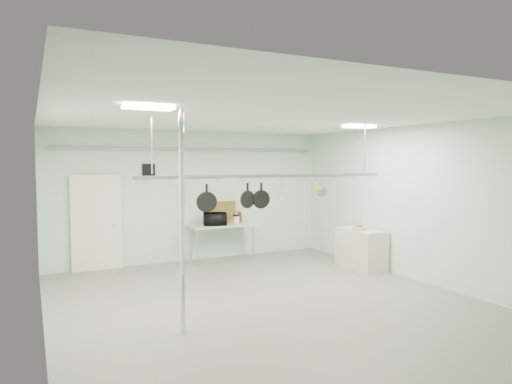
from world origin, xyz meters
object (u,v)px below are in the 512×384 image
coffee_canister (236,220)px  skillet_mid (248,195)px  skillet_left (207,198)px  skillet_right (261,195)px  fruit_bowl (359,228)px  chrome_pole (182,222)px  pot_rack (271,174)px  prep_table (222,227)px  side_cabinet (361,249)px  microwave (215,219)px

coffee_canister → skillet_mid: 3.58m
coffee_canister → skillet_left: bearing=-121.3°
skillet_right → coffee_canister: bearing=77.4°
fruit_bowl → skillet_mid: bearing=-162.1°
chrome_pole → skillet_right: size_ratio=7.41×
skillet_mid → pot_rack: bearing=-12.3°
coffee_canister → skillet_left: (-1.97, -3.25, 0.86)m
chrome_pole → coffee_canister: (2.67, 4.15, -0.60)m
prep_table → skillet_left: size_ratio=3.47×
chrome_pole → prep_table: bearing=61.3°
skillet_mid → skillet_left: bearing=167.7°
side_cabinet → microwave: size_ratio=2.19×
prep_table → microwave: (-0.20, -0.06, 0.22)m
pot_rack → skillet_left: bearing=180.0°
skillet_mid → prep_table: bearing=63.2°
fruit_bowl → skillet_left: size_ratio=0.73×
coffee_canister → fruit_bowl: bearing=-46.0°
skillet_left → chrome_pole: bearing=-116.2°
chrome_pole → prep_table: chrome_pole is taller
skillet_right → skillet_left: bearing=-176.2°
skillet_left → skillet_mid: bearing=11.7°
side_cabinet → skillet_left: bearing=-165.2°
pot_rack → prep_table: bearing=83.1°
prep_table → coffee_canister: bearing=-8.3°
side_cabinet → skillet_mid: bearing=-162.1°
prep_table → fruit_bowl: 3.33m
prep_table → pot_rack: size_ratio=0.33×
skillet_right → fruit_bowl: bearing=23.2°
pot_rack → skillet_right: (-0.19, 0.00, -0.36)m
microwave → fruit_bowl: size_ratio=1.62×
chrome_pole → coffee_canister: chrome_pole is taller
coffee_canister → skillet_right: (-0.96, -3.25, 0.87)m
chrome_pole → skillet_right: chrome_pole is taller
prep_table → microwave: bearing=-162.1°
pot_rack → skillet_left: 1.26m
skillet_left → side_cabinet: bearing=26.6°
microwave → coffee_canister: microwave is taller
chrome_pole → skillet_mid: size_ratio=7.55×
skillet_left → skillet_right: bearing=11.7°
coffee_canister → fruit_bowl: coffee_canister is taller
skillet_right → side_cabinet: bearing=23.2°
skillet_left → skillet_mid: size_ratio=1.09×
pot_rack → skillet_right: size_ratio=11.12×
chrome_pole → coffee_canister: 4.97m
side_cabinet → coffee_canister: size_ratio=6.45×
chrome_pole → fruit_bowl: (4.77, 1.97, -0.66)m
prep_table → side_cabinet: size_ratio=1.33×
skillet_left → fruit_bowl: bearing=26.5°
microwave → skillet_mid: (-0.65, -3.24, 0.82)m
prep_table → chrome_pole: bearing=-118.7°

